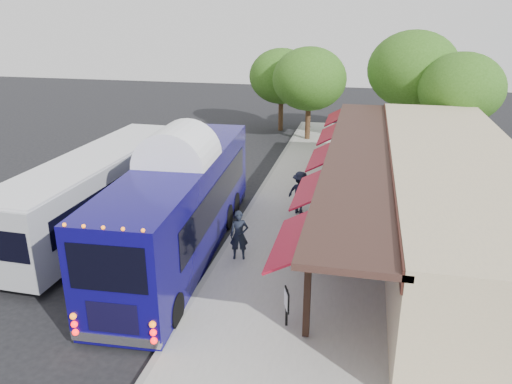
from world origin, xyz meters
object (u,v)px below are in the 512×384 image
Objects in this scene: coach_bus at (181,201)px; ped_b at (325,181)px; ped_d at (300,193)px; city_bus at (98,188)px; ped_a at (239,235)px; sign_board at (287,301)px; ped_c at (305,234)px.

ped_b is (4.75, 6.40, -1.00)m from coach_bus.
coach_bus reaches higher than ped_d.
city_bus reaches higher than ped_d.
ped_a is 4.99m from ped_d.
coach_bus is 6.50× the size of ped_b.
city_bus is 10.13× the size of sign_board.
sign_board is (0.76, -8.45, -0.18)m from ped_d.
coach_bus is 6.22m from sign_board.
ped_a is (6.49, -1.77, -0.68)m from city_bus.
coach_bus is 4.48m from city_bus.
coach_bus is 8.03m from ped_b.
sign_board is (-0.14, -10.40, -0.16)m from ped_b.
sign_board is (8.83, -5.48, -0.81)m from city_bus.
ped_c is at bearing 69.97° from ped_b.
ped_d is (8.06, 2.97, -0.63)m from city_bus.
ped_b is at bearing 68.89° from sign_board.
ped_a is at bearing -10.26° from coach_bus.
city_bus is at bearing 10.63° from ped_b.
ped_c is at bearing 5.26° from ped_a.
coach_bus is 10.53× the size of sign_board.
city_bus reaches higher than ped_a.
ped_b is 5.94m from ped_c.
ped_d is (-0.90, -1.95, 0.02)m from ped_b.
city_bus is 8.61m from ped_d.
coach_bus is 6.35× the size of ped_d.
ped_a is 4.39m from sign_board.
ped_d is (1.57, 4.73, 0.05)m from ped_a.
ped_c is at bearing 70.43° from sign_board.
city_bus is at bearing 157.61° from coach_bus.
ped_c is 1.44× the size of sign_board.
ped_a is at bearing 96.95° from ped_d.
city_bus reaches higher than sign_board.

